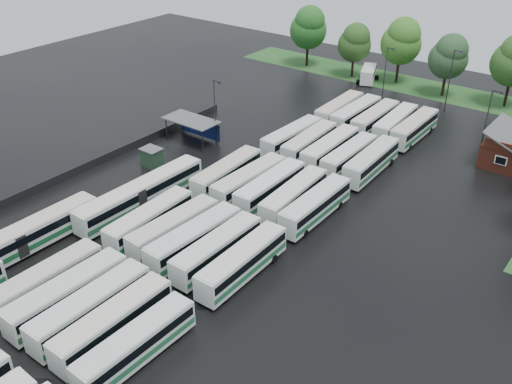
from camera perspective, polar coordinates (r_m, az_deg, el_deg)
The scene contains 43 objects.
ground at distance 61.47m, azimuth -8.34°, elevation -5.90°, with size 160.00×160.00×0.00m, color black.
wash_shed at distance 84.36m, azimuth -6.30°, elevation 6.94°, with size 8.20×4.20×3.58m.
utility_hut at distance 78.46m, azimuth -10.38°, elevation 3.45°, with size 2.70×2.20×2.62m.
grass_strip_north at distance 110.54m, azimuth 17.09°, elevation 9.78°, with size 80.00×10.00×0.01m, color #234F1E.
west_fence at distance 80.46m, azimuth -15.65°, elevation 2.91°, with size 0.10×50.00×1.20m, color #2D2D30.
bus_r1c0 at distance 57.60m, azimuth -20.21°, elevation -8.32°, with size 2.49×11.42×3.17m.
bus_r1c1 at distance 55.21m, azimuth -18.33°, elevation -9.67°, with size 2.78×12.06×3.35m.
bus_r1c2 at distance 53.19m, azimuth -16.20°, elevation -11.03°, with size 2.55×11.93×3.32m.
bus_r1c3 at distance 51.25m, azimuth -14.09°, elevation -12.56°, with size 2.54×11.71×3.26m.
bus_r1c4 at distance 49.01m, azimuth -11.90°, elevation -14.69°, with size 2.62×11.40×3.16m.
bus_r2c0 at distance 63.72m, azimuth -10.58°, elevation -2.77°, with size 2.86×11.70×3.23m.
bus_r2c1 at distance 61.93m, azimuth -8.22°, elevation -3.61°, with size 2.93×11.63×3.21m.
bus_r2c2 at distance 59.90m, azimuth -6.19°, elevation -4.66°, with size 3.09×12.07×3.33m.
bus_r2c3 at distance 58.23m, azimuth -3.91°, elevation -5.73°, with size 2.51×11.64×3.24m.
bus_r2c4 at distance 56.34m, azimuth -1.37°, elevation -7.01°, with size 2.72×11.86×3.29m.
bus_r3c0 at distance 72.17m, azimuth -2.93°, elevation 1.90°, with size 2.99×11.86×3.28m.
bus_r3c1 at distance 70.25m, azimuth -0.65°, elevation 1.13°, with size 2.91×12.00×3.32m.
bus_r3c2 at distance 68.95m, azimuth 1.44°, elevation 0.50°, with size 2.61×11.76×3.27m.
bus_r3c3 at distance 67.21m, azimuth 3.81°, elevation -0.41°, with size 3.08×11.83×3.26m.
bus_r3c4 at distance 65.54m, azimuth 5.96°, elevation -1.36°, with size 2.53×11.81×3.29m.
bus_r4c0 at distance 82.17m, azimuth 3.63°, elevation 5.51°, with size 2.92×11.81×3.26m.
bus_r4c1 at distance 80.61m, azimuth 5.37°, elevation 4.92°, with size 2.88×11.67×3.22m.
bus_r4c2 at distance 79.04m, azimuth 7.43°, elevation 4.31°, with size 2.77×12.02×3.33m.
bus_r4c3 at distance 77.55m, azimuth 9.29°, elevation 3.57°, with size 2.44×11.39×3.17m.
bus_r4c4 at distance 76.44m, azimuth 11.46°, elevation 3.02°, with size 2.90×12.03×3.33m.
bus_r5c0 at distance 92.74m, azimuth 8.33°, elevation 8.18°, with size 2.77×11.76×3.26m.
bus_r5c1 at distance 91.28m, azimuth 9.94°, elevation 7.70°, with size 2.66×11.93×3.31m.
bus_r5c2 at distance 90.05m, azimuth 11.83°, elevation 7.18°, with size 2.61×11.76×3.27m.
bus_r5c3 at distance 89.06m, azimuth 13.75°, elevation 6.69°, with size 3.05×11.84×3.27m.
bus_r5c4 at distance 88.00m, azimuth 15.55°, elevation 6.17°, with size 2.57×11.89×3.31m.
artic_bus_west_b at distance 68.73m, azimuth -11.39°, elevation -0.19°, with size 2.86×18.08×3.35m.
artic_bus_west_c at distance 64.35m, azimuth -22.26°, elevation -4.35°, with size 2.60×17.60×3.26m.
minibus at distance 111.45m, azimuth 11.16°, elevation 11.52°, with size 4.46×6.72×2.76m.
tree_north_0 at distance 117.65m, azimuth 5.30°, elevation 16.09°, with size 7.32×7.32×12.12m.
tree_north_1 at distance 112.25m, azimuth 9.88°, elevation 14.54°, with size 6.30×6.30×10.44m.
tree_north_2 at distance 110.33m, azimuth 14.39°, elevation 14.44°, with size 7.41×7.41×12.28m.
tree_north_3 at distance 105.73m, azimuth 18.77°, elevation 12.74°, with size 6.74×6.74×11.16m.
lamp_post_ne at distance 82.16m, azimuth 22.12°, elevation 6.57°, with size 1.62×0.31×10.50m.
lamp_post_nw at distance 82.12m, azimuth -4.08°, elevation 8.42°, with size 1.50×0.29×9.76m.
lamp_post_back_w at distance 102.30m, azimuth 12.86°, elevation 11.89°, with size 1.39×0.27×9.06m.
lamp_post_back_e at distance 98.58m, azimuth 18.92°, elevation 10.85°, with size 1.61×0.31×10.46m.
puddle_2 at distance 69.09m, azimuth -12.42°, elevation -1.93°, with size 6.69×6.69×0.01m, color black.
puddle_3 at distance 55.34m, azimuth -5.44°, elevation -10.35°, with size 3.90×3.90×0.01m, color black.
Camera 1 is at (36.93, -33.83, 35.64)m, focal length 40.00 mm.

